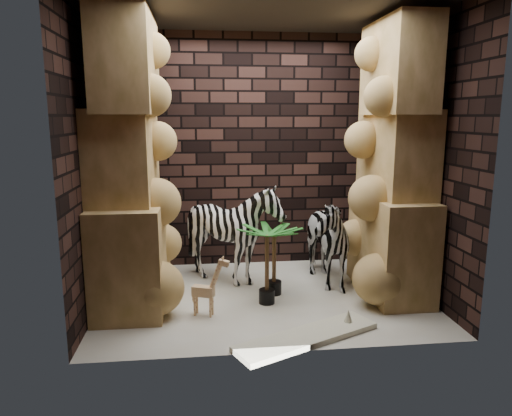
{
  "coord_description": "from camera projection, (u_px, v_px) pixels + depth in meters",
  "views": [
    {
      "loc": [
        -0.65,
        -4.86,
        1.96
      ],
      "look_at": [
        -0.08,
        0.15,
        0.97
      ],
      "focal_mm": 32.92,
      "sensor_mm": 36.0,
      "label": 1
    }
  ],
  "objects": [
    {
      "name": "rock_pillar_left",
      "position": [
        128.0,
        162.0,
        4.74
      ],
      "size": [
        0.68,
        1.3,
        3.0
      ],
      "primitive_type": null,
      "color": "#DEB377",
      "rests_on": "floor"
    },
    {
      "name": "palm_back",
      "position": [
        267.0,
        265.0,
        4.93
      ],
      "size": [
        0.36,
        0.36,
        0.85
      ],
      "primitive_type": null,
      "color": "#1E631E",
      "rests_on": "floor"
    },
    {
      "name": "wall_right",
      "position": [
        424.0,
        159.0,
        5.09
      ],
      "size": [
        0.0,
        3.0,
        3.0
      ],
      "primitive_type": "plane",
      "rotation": [
        1.57,
        0.0,
        -1.57
      ],
      "color": "black",
      "rests_on": "ground"
    },
    {
      "name": "zebra_left",
      "position": [
        233.0,
        238.0,
        5.51
      ],
      "size": [
        1.12,
        1.33,
        1.11
      ],
      "primitive_type": "imported",
      "rotation": [
        0.0,
        0.0,
        0.12
      ],
      "color": "white",
      "rests_on": "floor"
    },
    {
      "name": "wall_front",
      "position": [
        286.0,
        176.0,
        3.68
      ],
      "size": [
        3.5,
        0.0,
        3.5
      ],
      "primitive_type": "plane",
      "rotation": [
        -1.57,
        0.0,
        0.0
      ],
      "color": "black",
      "rests_on": "ground"
    },
    {
      "name": "surfboard",
      "position": [
        307.0,
        337.0,
        4.18
      ],
      "size": [
        1.41,
        0.91,
        0.05
      ],
      "primitive_type": "cube",
      "rotation": [
        0.0,
        0.0,
        0.45
      ],
      "color": "beige",
      "rests_on": "floor"
    },
    {
      "name": "palm_front",
      "position": [
        274.0,
        261.0,
        5.19
      ],
      "size": [
        0.36,
        0.36,
        0.78
      ],
      "primitive_type": null,
      "color": "#1E631E",
      "rests_on": "floor"
    },
    {
      "name": "rock_pillar_right",
      "position": [
        395.0,
        160.0,
        5.05
      ],
      "size": [
        0.58,
        1.25,
        3.0
      ],
      "primitive_type": null,
      "color": "#DEB377",
      "rests_on": "floor"
    },
    {
      "name": "ceiling",
      "position": [
        265.0,
        8.0,
        4.61
      ],
      "size": [
        3.5,
        3.5,
        0.0
      ],
      "primitive_type": "plane",
      "rotation": [
        3.14,
        0.0,
        0.0
      ],
      "color": "#2B2621",
      "rests_on": "ground"
    },
    {
      "name": "floor",
      "position": [
        264.0,
        297.0,
        5.18
      ],
      "size": [
        3.5,
        3.5,
        0.0
      ],
      "primitive_type": "plane",
      "color": "silver",
      "rests_on": "ground"
    },
    {
      "name": "wall_back",
      "position": [
        252.0,
        152.0,
        6.11
      ],
      "size": [
        3.5,
        0.0,
        3.5
      ],
      "primitive_type": "plane",
      "rotation": [
        1.57,
        0.0,
        0.0
      ],
      "color": "black",
      "rests_on": "ground"
    },
    {
      "name": "giraffe_toy",
      "position": [
        203.0,
        285.0,
        4.64
      ],
      "size": [
        0.35,
        0.22,
        0.64
      ],
      "primitive_type": null,
      "rotation": [
        0.0,
        0.0,
        -0.36
      ],
      "color": "#EFC189",
      "rests_on": "floor"
    },
    {
      "name": "zebra_right",
      "position": [
        319.0,
        231.0,
        5.51
      ],
      "size": [
        0.71,
        1.13,
        1.26
      ],
      "primitive_type": "imported",
      "rotation": [
        0.0,
        0.0,
        0.13
      ],
      "color": "white",
      "rests_on": "floor"
    },
    {
      "name": "wall_left",
      "position": [
        92.0,
        163.0,
        4.7
      ],
      "size": [
        0.0,
        3.0,
        3.0
      ],
      "primitive_type": "plane",
      "rotation": [
        1.57,
        0.0,
        1.57
      ],
      "color": "black",
      "rests_on": "ground"
    }
  ]
}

